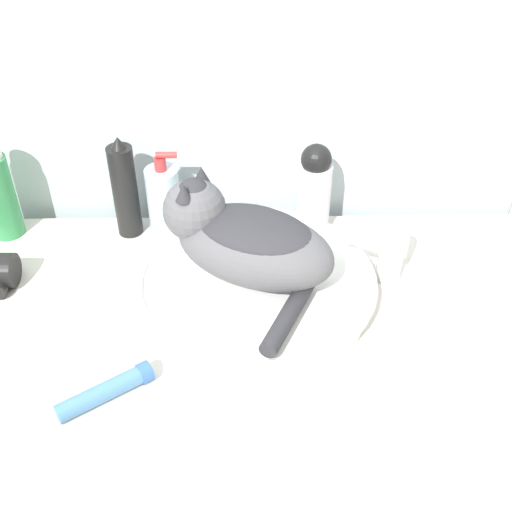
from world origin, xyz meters
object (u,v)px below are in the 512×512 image
at_px(cat, 245,238).
at_px(lotion_bottle_white, 315,190).
at_px(hairspray_can_black, 126,190).
at_px(soap_bar, 436,331).
at_px(soap_pump_bottle, 165,200).
at_px(faucet, 388,249).
at_px(cream_tube, 108,391).

xyz_separation_m(cat, lotion_bottle_white, (0.13, 0.18, -0.03)).
xyz_separation_m(hairspray_can_black, lotion_bottle_white, (0.35, -0.00, -0.00)).
height_order(lotion_bottle_white, soap_bar, lotion_bottle_white).
bearing_deg(soap_pump_bottle, faucet, -20.43).
bearing_deg(hairspray_can_black, cream_tube, -86.92).
bearing_deg(soap_bar, hairspray_can_black, 150.89).
xyz_separation_m(faucet, hairspray_can_black, (-0.47, 0.15, 0.03)).
bearing_deg(lotion_bottle_white, faucet, -52.34).
bearing_deg(soap_pump_bottle, cat, -50.50).
xyz_separation_m(faucet, soap_pump_bottle, (-0.40, 0.15, 0.01)).
height_order(soap_pump_bottle, cream_tube, soap_pump_bottle).
bearing_deg(soap_pump_bottle, soap_bar, -32.76).
bearing_deg(cream_tube, soap_pump_bottle, 83.18).
height_order(faucet, cream_tube, faucet).
bearing_deg(hairspray_can_black, lotion_bottle_white, -0.00).
bearing_deg(lotion_bottle_white, cream_tube, -129.12).
xyz_separation_m(lotion_bottle_white, cream_tube, (-0.33, -0.41, -0.08)).
bearing_deg(faucet, soap_bar, 101.10).
height_order(faucet, soap_pump_bottle, soap_pump_bottle).
bearing_deg(soap_bar, faucet, 111.60).
xyz_separation_m(cat, hairspray_can_black, (-0.22, 0.18, -0.02)).
xyz_separation_m(soap_pump_bottle, soap_bar, (0.45, -0.29, -0.06)).
distance_m(soap_pump_bottle, lotion_bottle_white, 0.28).
height_order(lotion_bottle_white, cream_tube, lotion_bottle_white).
distance_m(cat, lotion_bottle_white, 0.23).
bearing_deg(soap_pump_bottle, hairspray_can_black, 180.00).
relative_size(cat, cream_tube, 2.34).
distance_m(faucet, lotion_bottle_white, 0.19).
bearing_deg(soap_bar, soap_pump_bottle, 147.24).
bearing_deg(hairspray_can_black, soap_bar, -29.11).
xyz_separation_m(faucet, cream_tube, (-0.45, -0.26, -0.05)).
bearing_deg(cream_tube, soap_bar, 12.94).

